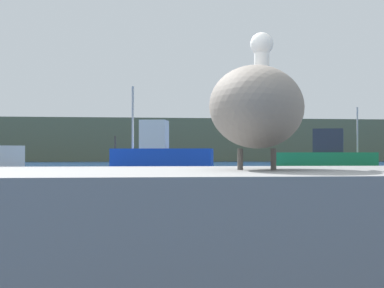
% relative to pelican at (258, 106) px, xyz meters
% --- Properties ---
extents(hillside_backdrop, '(140.00, 16.12, 5.10)m').
position_rel_pelican_xyz_m(hillside_backdrop, '(-1.12, 76.51, 1.43)').
color(hillside_backdrop, '#5B664C').
rests_on(hillside_backdrop, ground).
extents(pier_dock, '(3.67, 2.01, 0.78)m').
position_rel_pelican_xyz_m(pier_dock, '(-0.00, -0.01, -0.73)').
color(pier_dock, gray).
rests_on(pier_dock, ground).
extents(pelican, '(0.78, 1.27, 0.81)m').
position_rel_pelican_xyz_m(pelican, '(0.00, 0.00, 0.00)').
color(pelican, slate).
rests_on(pelican, pier_dock).
extents(fishing_boat_blue, '(5.64, 2.93, 4.55)m').
position_rel_pelican_xyz_m(fishing_boat_blue, '(1.75, 30.03, -0.22)').
color(fishing_boat_blue, blue).
rests_on(fishing_boat_blue, ground).
extents(fishing_boat_green, '(7.36, 4.56, 4.22)m').
position_rel_pelican_xyz_m(fishing_boat_green, '(14.62, 39.93, -0.22)').
color(fishing_boat_green, '#1E8C4C').
rests_on(fishing_boat_green, ground).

